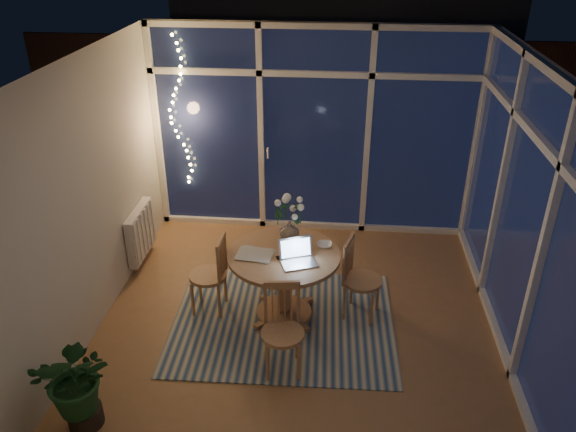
% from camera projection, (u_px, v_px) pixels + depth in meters
% --- Properties ---
extents(floor, '(4.00, 4.00, 0.00)m').
position_uv_depth(floor, '(301.00, 318.00, 5.74)').
color(floor, olive).
rests_on(floor, ground).
extents(ceiling, '(4.00, 4.00, 0.00)m').
position_uv_depth(ceiling, '(304.00, 61.00, 4.53)').
color(ceiling, silver).
rests_on(ceiling, wall_back).
extents(wall_back, '(4.00, 0.04, 2.60)m').
position_uv_depth(wall_back, '(314.00, 132.00, 6.89)').
color(wall_back, beige).
rests_on(wall_back, floor).
extents(wall_front, '(4.00, 0.04, 2.60)m').
position_uv_depth(wall_front, '(278.00, 353.00, 3.37)').
color(wall_front, beige).
rests_on(wall_front, floor).
extents(wall_left, '(0.04, 4.00, 2.60)m').
position_uv_depth(wall_left, '(92.00, 196.00, 5.30)').
color(wall_left, beige).
rests_on(wall_left, floor).
extents(wall_right, '(0.04, 4.00, 2.60)m').
position_uv_depth(wall_right, '(527.00, 214.00, 4.96)').
color(wall_right, beige).
rests_on(wall_right, floor).
extents(window_wall_back, '(4.00, 0.10, 2.60)m').
position_uv_depth(window_wall_back, '(314.00, 133.00, 6.86)').
color(window_wall_back, white).
rests_on(window_wall_back, floor).
extents(window_wall_right, '(0.10, 4.00, 2.60)m').
position_uv_depth(window_wall_right, '(523.00, 214.00, 4.97)').
color(window_wall_right, white).
rests_on(window_wall_right, floor).
extents(radiator, '(0.10, 0.70, 0.58)m').
position_uv_depth(radiator, '(141.00, 232.00, 6.51)').
color(radiator, silver).
rests_on(radiator, wall_left).
extents(fairy_lights, '(0.24, 0.10, 1.85)m').
position_uv_depth(fairy_lights, '(179.00, 113.00, 6.82)').
color(fairy_lights, '#FFD466').
rests_on(fairy_lights, window_wall_back).
extents(garden_patio, '(12.00, 6.00, 0.10)m').
position_uv_depth(garden_patio, '(349.00, 149.00, 10.13)').
color(garden_patio, black).
rests_on(garden_patio, ground).
extents(garden_fence, '(11.00, 0.08, 1.80)m').
position_uv_depth(garden_fence, '(324.00, 89.00, 10.16)').
color(garden_fence, '#361B13').
rests_on(garden_fence, ground).
extents(garden_shrubs, '(0.90, 0.90, 0.90)m').
position_uv_depth(garden_shrubs, '(266.00, 153.00, 8.59)').
color(garden_shrubs, black).
rests_on(garden_shrubs, ground).
extents(rug, '(2.26, 1.83, 0.01)m').
position_uv_depth(rug, '(283.00, 321.00, 5.68)').
color(rug, beige).
rests_on(rug, floor).
extents(dining_table, '(1.13, 1.13, 0.75)m').
position_uv_depth(dining_table, '(284.00, 286.00, 5.60)').
color(dining_table, olive).
rests_on(dining_table, floor).
extents(chair_left, '(0.42, 0.42, 0.87)m').
position_uv_depth(chair_left, '(208.00, 274.00, 5.68)').
color(chair_left, olive).
rests_on(chair_left, floor).
extents(chair_right, '(0.51, 0.51, 0.89)m').
position_uv_depth(chair_right, '(363.00, 279.00, 5.58)').
color(chair_right, olive).
rests_on(chair_right, floor).
extents(chair_front, '(0.45, 0.45, 0.87)m').
position_uv_depth(chair_front, '(283.00, 332.00, 4.88)').
color(chair_front, olive).
rests_on(chair_front, floor).
extents(laptop, '(0.40, 0.37, 0.23)m').
position_uv_depth(laptop, '(299.00, 253.00, 5.21)').
color(laptop, silver).
rests_on(laptop, dining_table).
extents(flower_vase, '(0.21, 0.21, 0.21)m').
position_uv_depth(flower_vase, '(289.00, 230.00, 5.62)').
color(flower_vase, silver).
rests_on(flower_vase, dining_table).
extents(bowl, '(0.16, 0.16, 0.04)m').
position_uv_depth(bowl, '(325.00, 245.00, 5.54)').
color(bowl, silver).
rests_on(bowl, dining_table).
extents(newspapers, '(0.34, 0.26, 0.01)m').
position_uv_depth(newspapers, '(253.00, 254.00, 5.42)').
color(newspapers, beige).
rests_on(newspapers, dining_table).
extents(phone, '(0.12, 0.10, 0.01)m').
position_uv_depth(phone, '(282.00, 257.00, 5.36)').
color(phone, black).
rests_on(phone, dining_table).
extents(potted_plant, '(0.58, 0.52, 0.76)m').
position_uv_depth(potted_plant, '(79.00, 388.00, 4.37)').
color(potted_plant, '#184420').
rests_on(potted_plant, floor).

